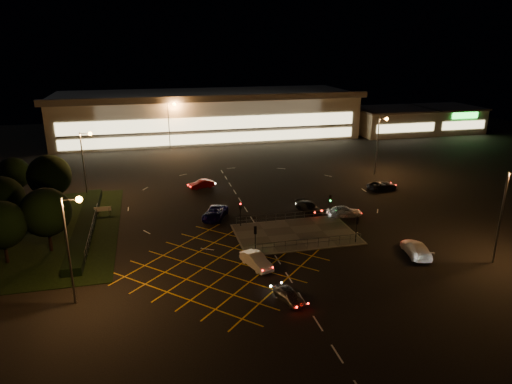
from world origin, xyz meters
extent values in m
plane|color=black|center=(0.00, 0.00, 0.00)|extent=(180.00, 180.00, 0.00)
cube|color=#4C4944|center=(2.00, -2.00, 0.06)|extent=(14.00, 9.00, 0.12)
cube|color=black|center=(-28.00, 6.00, 0.04)|extent=(18.00, 30.00, 0.08)
cube|color=black|center=(-23.00, 6.00, 0.50)|extent=(2.00, 26.00, 1.00)
cube|color=beige|center=(0.00, 62.00, 5.00)|extent=(70.00, 25.00, 10.00)
cube|color=slate|center=(0.00, 62.00, 10.20)|extent=(72.00, 26.50, 0.60)
cube|color=#FFEAA5|center=(0.00, 49.45, 5.00)|extent=(66.00, 0.20, 3.00)
cube|color=#FFEAA5|center=(0.00, 49.45, 1.80)|extent=(66.00, 0.20, 2.20)
cube|color=beige|center=(46.00, 54.00, 3.00)|extent=(18.00, 14.00, 6.00)
cube|color=slate|center=(46.00, 54.00, 6.15)|extent=(18.80, 14.80, 0.40)
cube|color=#FFEAA5|center=(46.00, 46.95, 2.60)|extent=(15.30, 0.20, 2.00)
cube|color=beige|center=(62.00, 54.00, 3.00)|extent=(14.00, 14.00, 6.00)
cube|color=slate|center=(62.00, 54.00, 6.15)|extent=(14.80, 14.80, 0.40)
cube|color=#FFEAA5|center=(62.00, 46.95, 2.60)|extent=(11.90, 0.20, 2.00)
cube|color=#19E533|center=(62.00, 46.85, 5.00)|extent=(7.00, 0.30, 1.40)
cylinder|color=slate|center=(-22.00, -12.00, 5.00)|extent=(0.20, 0.20, 10.00)
cylinder|color=slate|center=(-21.30, -12.00, 9.80)|extent=(1.40, 0.12, 0.12)
sphere|color=orange|center=(-20.60, -12.00, 9.75)|extent=(0.56, 0.56, 0.56)
cylinder|color=slate|center=(20.00, -14.00, 5.00)|extent=(0.20, 0.20, 10.00)
cylinder|color=slate|center=(-24.00, 18.00, 5.00)|extent=(0.20, 0.20, 10.00)
cylinder|color=slate|center=(-23.30, 18.00, 9.80)|extent=(1.40, 0.12, 0.12)
sphere|color=orange|center=(-22.60, 18.00, 9.75)|extent=(0.56, 0.56, 0.56)
cylinder|color=slate|center=(24.00, 20.00, 5.00)|extent=(0.20, 0.20, 10.00)
cylinder|color=slate|center=(24.70, 20.00, 9.80)|extent=(1.40, 0.12, 0.12)
sphere|color=orange|center=(25.40, 20.00, 9.75)|extent=(0.56, 0.56, 0.56)
cylinder|color=slate|center=(-10.00, 48.00, 5.00)|extent=(0.20, 0.20, 10.00)
cylinder|color=slate|center=(-9.30, 48.00, 9.80)|extent=(1.40, 0.12, 0.12)
sphere|color=orange|center=(-8.60, 48.00, 9.75)|extent=(0.56, 0.56, 0.56)
cylinder|color=slate|center=(30.00, 50.00, 5.00)|extent=(0.20, 0.20, 10.00)
cylinder|color=slate|center=(30.70, 50.00, 9.80)|extent=(1.40, 0.12, 0.12)
sphere|color=orange|center=(31.40, 50.00, 9.75)|extent=(0.56, 0.56, 0.56)
cylinder|color=black|center=(-4.00, -6.00, 1.62)|extent=(0.10, 0.10, 3.00)
cube|color=black|center=(-4.00, -6.00, 2.82)|extent=(0.28, 0.18, 0.90)
sphere|color=#19FF33|center=(-4.00, -5.87, 2.82)|extent=(0.16, 0.16, 0.16)
cylinder|color=black|center=(8.00, -6.00, 1.62)|extent=(0.10, 0.10, 3.00)
cube|color=black|center=(8.00, -6.00, 2.82)|extent=(0.28, 0.18, 0.90)
sphere|color=#19FF33|center=(8.00, -5.87, 2.82)|extent=(0.16, 0.16, 0.16)
cylinder|color=black|center=(-4.00, 2.00, 1.62)|extent=(0.10, 0.10, 3.00)
cube|color=black|center=(-4.00, 2.00, 2.82)|extent=(0.28, 0.18, 0.90)
sphere|color=#FF0C0C|center=(-4.00, 1.87, 2.82)|extent=(0.16, 0.16, 0.16)
cylinder|color=black|center=(8.00, 2.00, 1.62)|extent=(0.10, 0.10, 3.00)
cube|color=black|center=(8.00, 2.00, 2.82)|extent=(0.28, 0.18, 0.90)
sphere|color=#19FF33|center=(8.00, 1.87, 2.82)|extent=(0.16, 0.16, 0.16)
cylinder|color=black|center=(-30.00, -2.00, 1.26)|extent=(0.36, 0.36, 2.52)
sphere|color=black|center=(-30.00, -2.00, 4.34)|extent=(5.04, 5.04, 5.04)
cylinder|color=black|center=(-32.00, 6.00, 1.35)|extent=(0.36, 0.36, 2.70)
sphere|color=black|center=(-32.00, 6.00, 4.65)|extent=(5.40, 5.40, 5.40)
cylinder|color=black|center=(-28.00, 14.00, 1.44)|extent=(0.36, 0.36, 2.88)
sphere|color=black|center=(-28.00, 14.00, 4.96)|extent=(5.76, 5.76, 5.76)
cylinder|color=black|center=(-34.00, 20.00, 1.17)|extent=(0.36, 0.36, 2.34)
sphere|color=black|center=(-34.00, 20.00, 4.03)|extent=(4.68, 4.68, 4.68)
cylinder|color=black|center=(-26.00, 0.00, 1.35)|extent=(0.36, 0.36, 2.70)
sphere|color=black|center=(-26.00, 0.00, 4.65)|extent=(5.40, 5.40, 5.40)
imported|color=#9B9CA2|center=(-3.34, -16.13, 0.62)|extent=(2.44, 3.89, 1.23)
imported|color=white|center=(-4.62, -9.05, 0.73)|extent=(2.88, 4.69, 1.46)
imported|color=#0E0C48|center=(-6.71, 5.59, 0.74)|extent=(4.52, 5.87, 1.48)
imported|color=black|center=(6.22, 5.00, 0.66)|extent=(3.11, 4.88, 1.32)
imported|color=silver|center=(10.14, 1.99, 0.79)|extent=(4.86, 2.53, 1.58)
imported|color=#990B0B|center=(-6.76, 19.19, 0.66)|extent=(4.22, 2.33, 1.32)
imported|color=black|center=(20.95, 11.72, 0.66)|extent=(5.01, 2.77, 1.33)
imported|color=silver|center=(13.06, -10.44, 0.76)|extent=(3.12, 5.58, 1.53)
camera|label=1|loc=(-14.67, -50.43, 22.26)|focal=32.00mm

